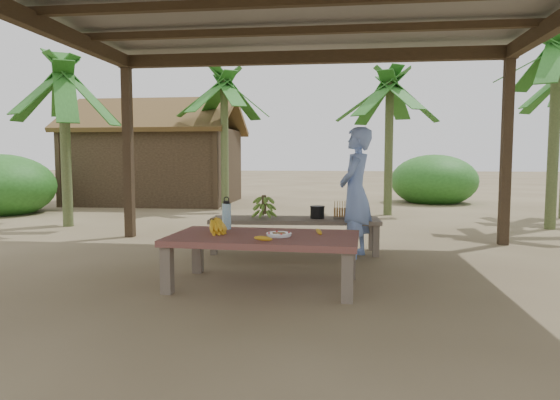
# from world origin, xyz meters

# --- Properties ---
(ground) EXTENTS (80.00, 80.00, 0.00)m
(ground) POSITION_xyz_m (0.00, 0.00, 0.00)
(ground) COLOR brown
(ground) RESTS_ON ground
(pavilion) EXTENTS (6.60, 5.60, 2.95)m
(pavilion) POSITION_xyz_m (-0.01, -0.01, 2.78)
(pavilion) COLOR black
(pavilion) RESTS_ON ground
(work_table) EXTENTS (1.85, 1.09, 0.50)m
(work_table) POSITION_xyz_m (-0.24, -0.41, 0.43)
(work_table) COLOR brown
(work_table) RESTS_ON ground
(bench) EXTENTS (2.23, 0.72, 0.45)m
(bench) POSITION_xyz_m (-0.11, 1.35, 0.39)
(bench) COLOR brown
(bench) RESTS_ON ground
(ripe_banana_bunch) EXTENTS (0.28, 0.24, 0.17)m
(ripe_banana_bunch) POSITION_xyz_m (-0.76, -0.39, 0.58)
(ripe_banana_bunch) COLOR yellow
(ripe_banana_bunch) RESTS_ON work_table
(plate) EXTENTS (0.24, 0.24, 0.04)m
(plate) POSITION_xyz_m (-0.08, -0.47, 0.52)
(plate) COLOR white
(plate) RESTS_ON work_table
(loose_banana_front) EXTENTS (0.18, 0.11, 0.04)m
(loose_banana_front) POSITION_xyz_m (-0.19, -0.73, 0.52)
(loose_banana_front) COLOR yellow
(loose_banana_front) RESTS_ON work_table
(loose_banana_side) EXTENTS (0.08, 0.17, 0.04)m
(loose_banana_side) POSITION_xyz_m (0.29, -0.26, 0.52)
(loose_banana_side) COLOR yellow
(loose_banana_side) RESTS_ON work_table
(water_flask) EXTENTS (0.09, 0.09, 0.34)m
(water_flask) POSITION_xyz_m (-0.69, -0.05, 0.64)
(water_flask) COLOR #3F9AC5
(water_flask) RESTS_ON work_table
(green_banana_stalk) EXTENTS (0.29, 0.29, 0.32)m
(green_banana_stalk) POSITION_xyz_m (-0.51, 1.32, 0.61)
(green_banana_stalk) COLOR #598C2D
(green_banana_stalk) RESTS_ON bench
(cooking_pot) EXTENTS (0.18, 0.18, 0.16)m
(cooking_pot) POSITION_xyz_m (0.19, 1.38, 0.53)
(cooking_pot) COLOR black
(cooking_pot) RESTS_ON bench
(skewer_rack) EXTENTS (0.18, 0.09, 0.24)m
(skewer_rack) POSITION_xyz_m (0.48, 1.33, 0.57)
(skewer_rack) COLOR #A57F47
(skewer_rack) RESTS_ON bench
(woman) EXTENTS (0.55, 0.68, 1.62)m
(woman) POSITION_xyz_m (0.67, 1.13, 0.81)
(woman) COLOR #7390DA
(woman) RESTS_ON ground
(hut) EXTENTS (4.40, 3.43, 2.85)m
(hut) POSITION_xyz_m (-4.50, 8.00, 1.10)
(hut) COLOR black
(hut) RESTS_ON ground
(banana_plant_ne) EXTENTS (1.80, 1.80, 3.35)m
(banana_plant_ne) POSITION_xyz_m (4.10, 4.00, 2.86)
(banana_plant_ne) COLOR #596638
(banana_plant_ne) RESTS_ON ground
(banana_plant_n) EXTENTS (1.80, 1.80, 3.03)m
(banana_plant_n) POSITION_xyz_m (1.48, 5.83, 2.54)
(banana_plant_n) COLOR #596638
(banana_plant_n) RESTS_ON ground
(banana_plant_nw) EXTENTS (1.80, 1.80, 3.22)m
(banana_plant_nw) POSITION_xyz_m (-2.26, 6.45, 2.73)
(banana_plant_nw) COLOR #596638
(banana_plant_nw) RESTS_ON ground
(banana_plant_w) EXTENTS (1.80, 1.80, 2.92)m
(banana_plant_w) POSITION_xyz_m (-4.42, 3.30, 2.43)
(banana_plant_w) COLOR #596638
(banana_plant_w) RESTS_ON ground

